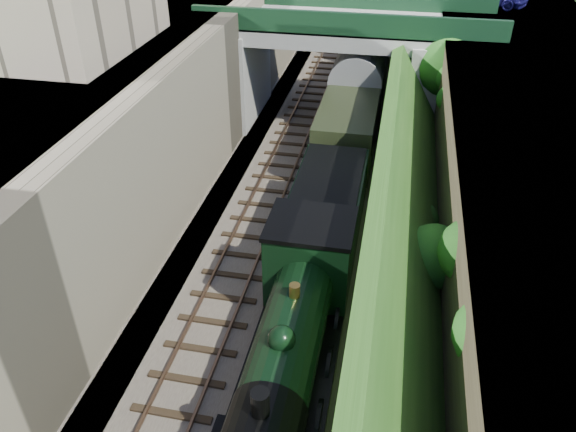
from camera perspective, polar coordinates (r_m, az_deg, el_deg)
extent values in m
cube|color=#473F38|center=(31.18, 3.93, 6.59)|extent=(10.00, 90.00, 0.20)
cube|color=#756B56|center=(30.92, -6.23, 13.12)|extent=(1.00, 90.00, 7.00)
cube|color=#262628|center=(32.11, -12.37, 13.33)|extent=(6.00, 90.00, 7.00)
cube|color=#262628|center=(30.34, 22.46, 9.59)|extent=(8.00, 90.00, 6.25)
cube|color=#1E4714|center=(29.93, 13.78, 9.99)|extent=(4.02, 90.00, 6.36)
sphere|color=#194C14|center=(13.81, 20.20, -11.33)|extent=(1.90, 1.90, 1.90)
sphere|color=#194C14|center=(16.63, 18.33, -3.49)|extent=(2.01, 2.01, 2.01)
sphere|color=#194C14|center=(18.53, 14.60, -4.03)|extent=(2.15, 2.15, 2.15)
sphere|color=#194C14|center=(21.71, 12.54, -0.79)|extent=(2.03, 2.03, 2.03)
sphere|color=#194C14|center=(23.59, 17.57, 8.87)|extent=(1.21, 1.21, 1.21)
sphere|color=#194C14|center=(27.51, 16.19, 11.36)|extent=(1.32, 1.32, 1.32)
sphere|color=#194C14|center=(29.95, 16.31, 13.54)|extent=(1.79, 1.79, 1.79)
sphere|color=#194C14|center=(32.85, 13.69, 12.30)|extent=(1.34, 1.34, 1.34)
sphere|color=#194C14|center=(35.14, 15.35, 15.75)|extent=(1.36, 1.36, 1.36)
sphere|color=#194C14|center=(38.32, 11.80, 12.90)|extent=(1.51, 1.51, 1.51)
sphere|color=#194C14|center=(41.63, 14.14, 17.28)|extent=(2.17, 2.17, 2.17)
sphere|color=#194C14|center=(43.58, 14.34, 18.24)|extent=(1.61, 1.61, 1.61)
sphere|color=#194C14|center=(47.94, 12.36, 17.26)|extent=(2.06, 2.06, 2.06)
sphere|color=#194C14|center=(51.00, 11.75, 17.36)|extent=(2.08, 2.08, 2.08)
sphere|color=#194C14|center=(59.91, 12.17, 19.87)|extent=(1.70, 1.70, 1.70)
cube|color=black|center=(31.40, 0.30, 7.15)|extent=(2.50, 90.00, 0.07)
cube|color=brown|center=(31.49, -0.99, 7.42)|extent=(0.08, 90.00, 0.14)
cube|color=brown|center=(31.24, 1.60, 7.19)|extent=(0.08, 90.00, 0.14)
cube|color=black|center=(31.01, 6.15, 6.59)|extent=(2.50, 90.00, 0.07)
cube|color=brown|center=(31.02, 4.83, 6.88)|extent=(0.08, 90.00, 0.14)
cube|color=brown|center=(30.92, 7.49, 6.61)|extent=(0.08, 90.00, 0.14)
cube|color=gray|center=(32.86, 6.28, 18.37)|extent=(16.00, 6.00, 0.90)
cube|color=#13361D|center=(29.87, 5.77, 18.76)|extent=(16.00, 0.30, 1.20)
cube|color=gray|center=(34.75, -4.21, 14.39)|extent=(1.40, 6.40, 5.70)
cube|color=gray|center=(33.62, 14.16, 12.82)|extent=(2.40, 6.40, 5.70)
cylinder|color=black|center=(31.94, 15.10, 10.33)|extent=(0.30, 0.30, 4.40)
sphere|color=#194C14|center=(31.07, 15.82, 14.72)|extent=(3.60, 3.60, 3.60)
sphere|color=#194C14|center=(32.05, 16.52, 14.03)|extent=(2.40, 2.40, 2.40)
cube|color=black|center=(17.70, -0.03, -17.01)|extent=(2.40, 8.40, 0.60)
cube|color=black|center=(17.94, 0.62, -13.48)|extent=(2.70, 10.00, 0.35)
cylinder|color=black|center=(16.46, 0.11, -12.38)|extent=(1.90, 5.60, 1.90)
cylinder|color=black|center=(13.44, -2.83, -18.71)|extent=(0.44, 0.44, 0.90)
sphere|color=black|center=(15.06, -0.66, -12.41)|extent=(0.76, 0.76, 0.76)
cylinder|color=#A57F33|center=(16.27, 0.67, -7.70)|extent=(0.32, 0.32, 0.50)
cube|color=black|center=(19.00, 2.26, -4.40)|extent=(2.75, 2.40, 2.80)
cube|color=black|center=(18.15, 2.36, -0.78)|extent=(2.85, 2.50, 0.15)
cube|color=black|center=(23.73, 3.93, -1.91)|extent=(2.30, 6.00, 0.50)
cube|color=black|center=(23.58, 3.96, -1.41)|extent=(2.60, 6.00, 0.50)
cube|color=black|center=(22.92, 4.07, 1.05)|extent=(2.70, 6.00, 2.40)
cube|color=black|center=(22.28, 4.20, 3.76)|extent=(2.50, 5.60, 0.20)
cube|color=black|center=(34.76, 6.95, 9.90)|extent=(2.30, 17.00, 0.40)
cube|color=black|center=(34.66, 6.98, 10.28)|extent=(2.50, 17.00, 0.50)
cube|color=#252C19|center=(34.10, 7.15, 12.60)|extent=(2.80, 18.00, 2.70)
cube|color=slate|center=(33.60, 7.33, 14.99)|extent=(2.90, 18.00, 0.50)
cube|color=black|center=(52.52, 9.09, 17.89)|extent=(2.30, 17.00, 0.40)
cube|color=black|center=(52.46, 9.11, 18.16)|extent=(2.50, 17.00, 0.50)
cube|color=#252C19|center=(52.09, 9.27, 19.74)|extent=(2.80, 18.00, 2.70)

